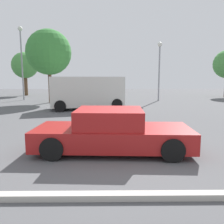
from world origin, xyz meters
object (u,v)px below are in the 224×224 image
at_px(sedan_foreground, 112,132).
at_px(light_post_mid, 159,60).
at_px(dog, 116,123).
at_px(van_white, 87,92).
at_px(light_post_near, 21,51).

height_order(sedan_foreground, light_post_mid, light_post_mid).
height_order(dog, light_post_mid, light_post_mid).
distance_m(van_white, light_post_mid, 9.14).
xyz_separation_m(dog, van_white, (-1.88, 6.87, 0.92)).
bearing_deg(van_white, light_post_mid, 27.54).
bearing_deg(van_white, light_post_near, 120.47).
xyz_separation_m(sedan_foreground, light_post_mid, (4.72, 15.59, 3.25)).
xyz_separation_m(van_white, light_post_near, (-6.95, 6.70, 3.52)).
xyz_separation_m(van_white, light_post_mid, (6.39, 5.98, 2.62)).
distance_m(dog, light_post_mid, 14.07).
distance_m(light_post_near, light_post_mid, 13.39).
bearing_deg(light_post_mid, dog, -109.34).
relative_size(dog, light_post_mid, 0.12).
relative_size(light_post_near, light_post_mid, 1.28).
relative_size(sedan_foreground, light_post_near, 0.66).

